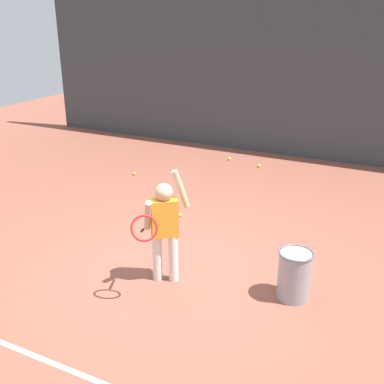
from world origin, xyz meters
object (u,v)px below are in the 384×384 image
(ball_hopper, at_px, (294,274))
(tennis_ball_2, at_px, (134,173))
(tennis_player, at_px, (164,224))
(tennis_ball_5, at_px, (259,166))
(tennis_ball_6, at_px, (229,159))
(tennis_ball_3, at_px, (180,215))

(ball_hopper, bearing_deg, tennis_ball_2, 144.82)
(tennis_player, bearing_deg, tennis_ball_5, 56.55)
(tennis_player, bearing_deg, tennis_ball_6, 64.89)
(ball_hopper, distance_m, tennis_ball_5, 4.61)
(tennis_player, bearing_deg, tennis_ball_2, 90.10)
(tennis_ball_2, height_order, tennis_ball_3, same)
(tennis_ball_3, height_order, tennis_ball_5, same)
(ball_hopper, height_order, tennis_ball_3, ball_hopper)
(tennis_ball_2, bearing_deg, ball_hopper, -35.18)
(tennis_player, relative_size, tennis_ball_5, 20.46)
(tennis_player, xyz_separation_m, tennis_ball_2, (-2.38, 3.02, -0.69))
(tennis_ball_3, bearing_deg, ball_hopper, -32.48)
(tennis_ball_2, xyz_separation_m, tennis_ball_5, (2.00, 1.53, 0.00))
(tennis_ball_2, bearing_deg, tennis_ball_6, 53.07)
(ball_hopper, relative_size, tennis_ball_3, 8.52)
(tennis_player, distance_m, tennis_ball_5, 4.61)
(ball_hopper, height_order, tennis_ball_5, ball_hopper)
(tennis_player, xyz_separation_m, tennis_ball_3, (-0.69, 1.68, -0.69))
(tennis_player, relative_size, tennis_ball_6, 20.46)
(ball_hopper, distance_m, tennis_ball_2, 4.68)
(tennis_ball_3, relative_size, tennis_ball_6, 1.00)
(tennis_player, relative_size, ball_hopper, 2.40)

